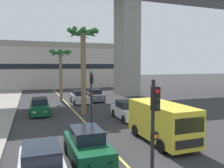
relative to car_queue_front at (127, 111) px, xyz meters
name	(u,v)px	position (x,y,z in m)	size (l,w,h in m)	color
lane_stripe_center	(77,114)	(-3.76, 3.40, -0.72)	(0.14, 56.00, 0.01)	#DBCC4C
pier_building_backdrop	(51,66)	(-3.76, 32.38, 3.94)	(28.59, 8.04, 9.44)	beige
car_queue_front	(127,111)	(0.00, 0.00, 0.00)	(1.90, 4.14, 1.56)	white
car_queue_second	(87,146)	(-5.36, -7.39, 0.00)	(1.86, 4.11, 1.56)	#0C4728
car_queue_third	(80,97)	(-2.20, 9.85, 0.00)	(1.84, 4.10, 1.56)	#B7BABF
car_queue_fourth	(42,168)	(-7.57, -9.20, 0.00)	(1.84, 4.10, 1.56)	#B7BABF
car_queue_fifth	(40,107)	(-7.14, 4.53, 0.00)	(1.91, 4.14, 1.56)	#0C4728
car_queue_sixth	(95,96)	(0.06, 10.79, 0.00)	(1.92, 4.14, 1.56)	#4C5156
delivery_van	(162,121)	(-0.46, -6.31, 0.57)	(2.19, 5.26, 2.36)	yellow
traffic_light_median_near	(154,126)	(-4.18, -11.77, 1.99)	(0.24, 0.37, 4.20)	black
traffic_light_median_far	(91,90)	(-3.31, -0.44, 1.99)	(0.24, 0.37, 4.20)	black
palm_tree_near_median	(83,48)	(-3.18, 3.09, 5.59)	(3.01, 3.00, 8.22)	brown
palm_tree_mid_median	(60,58)	(-4.16, 12.41, 4.88)	(2.95, 2.93, 6.82)	brown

